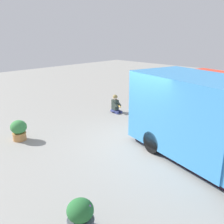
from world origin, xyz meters
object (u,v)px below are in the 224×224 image
(planter_flowering_near, at_px, (19,130))
(planter_flowering_far, at_px, (80,216))
(food_truck, at_px, (210,124))
(trash_bin, at_px, (138,89))
(person_customer, at_px, (115,105))

(planter_flowering_near, xyz_separation_m, planter_flowering_far, (-1.27, -5.01, -0.06))
(food_truck, distance_m, trash_bin, 7.94)
(food_truck, bearing_deg, planter_flowering_near, 119.20)
(person_customer, xyz_separation_m, planter_flowering_near, (-4.83, 0.19, 0.05))
(person_customer, bearing_deg, planter_flowering_far, -141.71)
(planter_flowering_near, relative_size, trash_bin, 0.72)
(person_customer, bearing_deg, planter_flowering_near, 177.71)
(food_truck, distance_m, person_customer, 5.70)
(planter_flowering_near, bearing_deg, person_customer, -2.29)
(person_customer, distance_m, planter_flowering_near, 4.84)
(planter_flowering_far, xyz_separation_m, trash_bin, (9.09, 5.81, 0.18))
(trash_bin, bearing_deg, person_customer, -161.64)
(food_truck, xyz_separation_m, trash_bin, (4.71, 6.36, -0.68))
(food_truck, height_order, trash_bin, food_truck)
(planter_flowering_near, bearing_deg, planter_flowering_far, -104.23)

